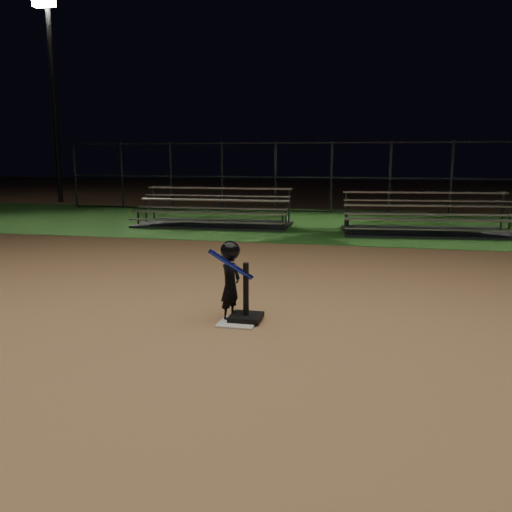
# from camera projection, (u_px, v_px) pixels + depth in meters

# --- Properties ---
(ground) EXTENTS (80.00, 80.00, 0.00)m
(ground) POSITION_uv_depth(u_px,v_px,m) (238.00, 323.00, 6.45)
(ground) COLOR #9E7147
(ground) RESTS_ON ground
(grass_strip) EXTENTS (60.00, 8.00, 0.01)m
(grass_strip) POSITION_uv_depth(u_px,v_px,m) (322.00, 223.00, 16.03)
(grass_strip) COLOR #23551B
(grass_strip) RESTS_ON ground
(home_plate) EXTENTS (0.45, 0.45, 0.02)m
(home_plate) POSITION_uv_depth(u_px,v_px,m) (238.00, 322.00, 6.45)
(home_plate) COLOR beige
(home_plate) RESTS_ON ground
(batting_tee) EXTENTS (0.38, 0.38, 0.71)m
(batting_tee) POSITION_uv_depth(u_px,v_px,m) (246.00, 309.00, 6.51)
(batting_tee) COLOR black
(batting_tee) RESTS_ON home_plate
(child_batter) EXTENTS (0.48, 0.53, 0.99)m
(child_batter) POSITION_uv_depth(u_px,v_px,m) (230.00, 278.00, 6.50)
(child_batter) COLOR black
(child_batter) RESTS_ON ground
(bleacher_left) EXTENTS (4.44, 2.26, 1.07)m
(bleacher_left) POSITION_uv_depth(u_px,v_px,m) (214.00, 218.00, 15.44)
(bleacher_left) COLOR #B9B9BE
(bleacher_left) RESTS_ON ground
(bleacher_right) EXTENTS (4.50, 2.56, 1.05)m
(bleacher_right) POSITION_uv_depth(u_px,v_px,m) (427.00, 225.00, 13.85)
(bleacher_right) COLOR #B2B2B7
(bleacher_right) RESTS_ON ground
(backstop_fence) EXTENTS (20.08, 0.08, 2.50)m
(backstop_fence) POSITION_uv_depth(u_px,v_px,m) (331.00, 178.00, 18.68)
(backstop_fence) COLOR #38383D
(backstop_fence) RESTS_ON ground
(light_pole_left) EXTENTS (0.90, 0.53, 8.30)m
(light_pole_left) POSITION_uv_depth(u_px,v_px,m) (52.00, 85.00, 22.46)
(light_pole_left) COLOR #2D2D30
(light_pole_left) RESTS_ON ground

